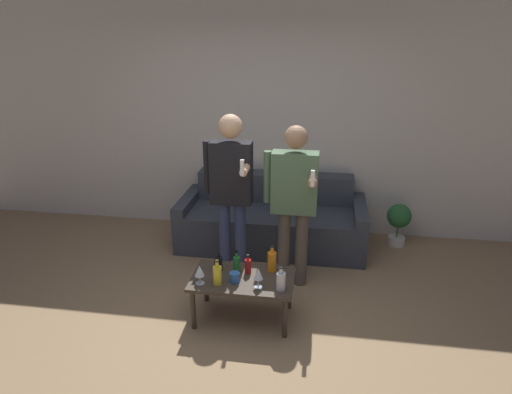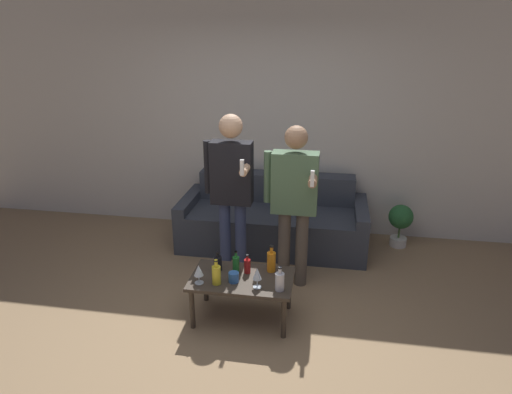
{
  "view_description": "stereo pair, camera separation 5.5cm",
  "coord_description": "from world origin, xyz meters",
  "px_view_note": "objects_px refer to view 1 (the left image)",
  "views": [
    {
      "loc": [
        0.7,
        -3.03,
        2.42
      ],
      "look_at": [
        0.1,
        0.8,
        0.95
      ],
      "focal_mm": 32.0,
      "sensor_mm": 36.0,
      "label": 1
    },
    {
      "loc": [
        0.75,
        -3.02,
        2.42
      ],
      "look_at": [
        0.1,
        0.8,
        0.95
      ],
      "focal_mm": 32.0,
      "sensor_mm": 36.0,
      "label": 2
    }
  ],
  "objects_px": {
    "person_standing_left": "(231,184)",
    "person_standing_right": "(294,196)",
    "coffee_table": "(243,283)",
    "bottle_orange": "(218,263)",
    "couch": "(272,220)"
  },
  "relations": [
    {
      "from": "coffee_table",
      "to": "person_standing_left",
      "type": "bearing_deg",
      "value": 108.72
    },
    {
      "from": "coffee_table",
      "to": "person_standing_left",
      "type": "relative_size",
      "value": 0.52
    },
    {
      "from": "person_standing_left",
      "to": "person_standing_right",
      "type": "bearing_deg",
      "value": -3.96
    },
    {
      "from": "bottle_orange",
      "to": "couch",
      "type": "bearing_deg",
      "value": 77.73
    },
    {
      "from": "couch",
      "to": "person_standing_left",
      "type": "height_order",
      "value": "person_standing_left"
    },
    {
      "from": "person_standing_right",
      "to": "person_standing_left",
      "type": "bearing_deg",
      "value": 176.04
    },
    {
      "from": "coffee_table",
      "to": "bottle_orange",
      "type": "distance_m",
      "value": 0.28
    },
    {
      "from": "coffee_table",
      "to": "bottle_orange",
      "type": "relative_size",
      "value": 4.93
    },
    {
      "from": "coffee_table",
      "to": "person_standing_right",
      "type": "height_order",
      "value": "person_standing_right"
    },
    {
      "from": "bottle_orange",
      "to": "person_standing_left",
      "type": "relative_size",
      "value": 0.11
    },
    {
      "from": "person_standing_right",
      "to": "bottle_orange",
      "type": "bearing_deg",
      "value": -137.46
    },
    {
      "from": "person_standing_left",
      "to": "person_standing_right",
      "type": "distance_m",
      "value": 0.61
    },
    {
      "from": "bottle_orange",
      "to": "coffee_table",
      "type": "bearing_deg",
      "value": -21.83
    },
    {
      "from": "couch",
      "to": "coffee_table",
      "type": "bearing_deg",
      "value": -92.8
    },
    {
      "from": "person_standing_left",
      "to": "couch",
      "type": "bearing_deg",
      "value": 69.33
    }
  ]
}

